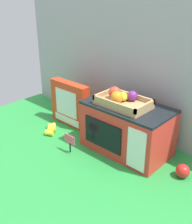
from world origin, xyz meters
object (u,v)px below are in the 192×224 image
Objects in this scene: cookie_set_box at (70,104)px; loose_toy_banana at (51,129)px; food_groups_crate at (122,100)px; price_sign at (70,141)px; loose_toy_apple at (183,171)px; toy_microwave at (127,128)px.

cookie_set_box is 2.43× the size of loose_toy_banana.
food_groups_crate reaches higher than loose_toy_banana.
food_groups_crate is 0.51m from loose_toy_banana.
price_sign reaches higher than loose_toy_apple.
cookie_set_box is 2.78× the size of price_sign.
loose_toy_banana is at bearing -170.01° from loose_toy_apple.
loose_toy_banana is (-0.01, -0.15, -0.12)m from cookie_set_box.
loose_toy_apple is (0.32, -0.01, -0.09)m from toy_microwave.
cookie_set_box reaches higher than loose_toy_apple.
food_groups_crate reaches higher than loose_toy_apple.
loose_toy_apple is at bearing 21.68° from price_sign.
loose_toy_banana is at bearing -93.77° from cookie_set_box.
loose_toy_banana is (-0.44, -0.14, -0.11)m from toy_microwave.
toy_microwave is 1.69× the size of food_groups_crate.
food_groups_crate is 0.33m from price_sign.
food_groups_crate is 2.26× the size of loose_toy_banana.
cookie_set_box is 0.33m from price_sign.
toy_microwave is at bearing 178.20° from loose_toy_apple.
cookie_set_box reaches higher than price_sign.
toy_microwave is 4.36× the size of price_sign.
toy_microwave is 3.81× the size of loose_toy_banana.
food_groups_crate is 0.43m from loose_toy_apple.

